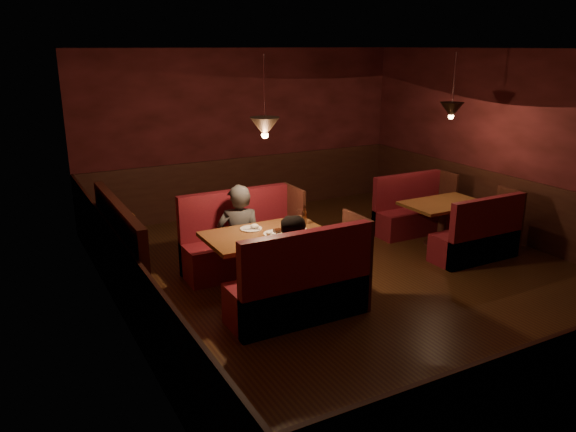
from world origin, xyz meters
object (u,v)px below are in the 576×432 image
main_table (267,247)px  diner_a (239,219)px  second_bench_far (412,214)px  diner_b (296,251)px  second_table (443,214)px  second_bench_near (479,240)px  main_bench_far (242,246)px  main_bench_near (302,291)px

main_table → diner_a: 0.67m
second_bench_far → diner_b: size_ratio=0.88×
second_table → diner_b: size_ratio=0.80×
main_table → second_bench_near: 3.17m
main_bench_far → second_bench_near: bearing=-22.0°
main_table → diner_a: diner_a is taller
main_bench_near → main_bench_far: bearing=90.0°
main_table → second_table: bearing=5.3°
diner_a → diner_b: diner_a is taller
main_bench_far → second_bench_far: 3.12m
main_bench_far → diner_a: (-0.11, -0.20, 0.45)m
diner_b → main_bench_far: bearing=91.6°
main_bench_near → second_bench_far: size_ratio=1.20×
second_bench_far → second_bench_near: (0.00, -1.44, 0.00)m
second_bench_far → second_table: bearing=-92.2°
second_table → second_bench_far: 0.75m
second_table → second_bench_far: second_bench_far is taller
second_bench_far → diner_a: size_ratio=0.83×
main_bench_near → second_bench_near: main_bench_near is taller
second_table → second_bench_near: bearing=-87.8°
main_bench_near → second_table: main_bench_near is taller
main_table → main_bench_near: main_bench_near is taller
second_bench_near → main_bench_far: bearing=158.0°
second_bench_near → diner_b: 3.13m
main_bench_far → diner_a: size_ratio=1.00×
main_bench_near → second_bench_near: bearing=7.2°
second_bench_far → second_bench_near: same height
main_bench_far → diner_b: bearing=-89.2°
main_table → main_bench_far: size_ratio=0.91×
second_bench_near → diner_b: size_ratio=0.88×
second_bench_far → diner_a: diner_a is taller
second_bench_near → diner_a: bearing=161.8°
second_bench_near → second_table: bearing=92.2°
main_table → main_bench_near: 0.87m
main_table → main_bench_far: main_bench_far is taller
main_bench_far → diner_b: diner_b is taller
main_bench_far → diner_b: size_ratio=1.06×
main_bench_far → main_bench_near: size_ratio=1.00×
main_bench_near → diner_b: size_ratio=1.06×
second_table → diner_a: size_ratio=0.75×
main_bench_far → diner_a: bearing=-119.5°
second_bench_far → diner_a: bearing=-173.3°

